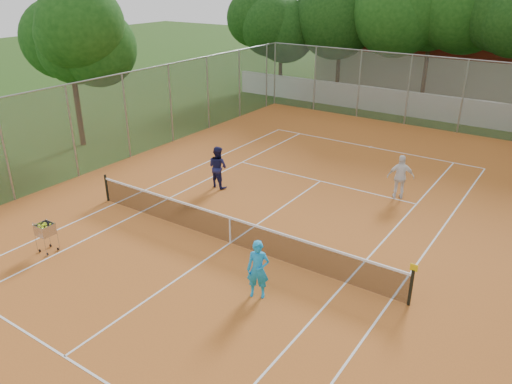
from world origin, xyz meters
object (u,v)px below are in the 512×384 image
Objects in this scene: tennis_net at (230,230)px; player_far_right at (401,177)px; clubhouse at (434,57)px; ball_hopper at (46,237)px; player_near at (258,270)px; player_far_left at (218,167)px.

tennis_net is 6.76× the size of player_far_right.
clubhouse is 15.45× the size of ball_hopper.
clubhouse is 31.25m from player_near.
player_near is at bearing 26.70° from ball_hopper.
player_far_left is 0.99× the size of player_far_right.
player_far_right is at bearing 63.35° from tennis_net.
player_far_right is at bearing -76.64° from clubhouse.
player_far_left is at bearing 132.74° from tennis_net.
clubhouse reaches higher than player_far_right.
player_near is at bearing -81.94° from clubhouse.
clubhouse is 9.33× the size of player_far_right.
player_far_right is at bearing 65.19° from ball_hopper.
player_far_right is (3.32, 6.61, 0.39)m from tennis_net.
player_near is 0.96× the size of player_far_right.
player_near is at bearing 59.29° from player_far_right.
clubhouse reaches higher than ball_hopper.
tennis_net is 0.72× the size of clubhouse.
clubhouse is 23.05m from player_far_right.
player_near is (4.38, -30.91, -1.34)m from clubhouse.
player_far_left is 7.28m from ball_hopper.
player_far_right is at bearing 59.48° from player_near.
player_far_right is 1.66× the size of ball_hopper.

